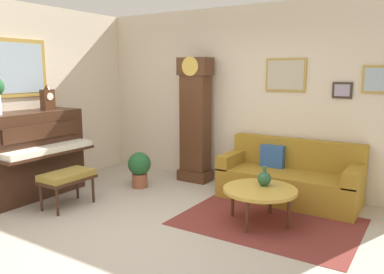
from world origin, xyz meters
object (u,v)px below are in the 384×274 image
at_px(grandfather_clock, 195,123).
at_px(couch, 290,178).
at_px(potted_plant, 139,167).
at_px(piano, 31,154).
at_px(piano_bench, 67,177).
at_px(coffee_table, 260,191).
at_px(mantel_clock, 48,98).
at_px(green_jug, 264,179).

xyz_separation_m(grandfather_clock, couch, (1.65, -0.11, -0.65)).
bearing_deg(potted_plant, grandfather_clock, 56.76).
bearing_deg(couch, potted_plant, -162.38).
height_order(piano, piano_bench, piano).
xyz_separation_m(grandfather_clock, coffee_table, (1.62, -1.13, -0.57)).
height_order(couch, mantel_clock, mantel_clock).
relative_size(piano_bench, green_jug, 2.92).
relative_size(piano, mantel_clock, 3.79).
relative_size(couch, coffee_table, 2.16).
bearing_deg(potted_plant, piano_bench, -101.52).
distance_m(piano, piano_bench, 0.84).
distance_m(mantel_clock, potted_plant, 1.72).
relative_size(piano, potted_plant, 2.57).
distance_m(couch, mantel_clock, 3.72).
bearing_deg(green_jug, mantel_clock, -168.91).
bearing_deg(piano, coffee_table, 14.43).
relative_size(piano, grandfather_clock, 0.71).
xyz_separation_m(couch, mantel_clock, (-3.22, -1.51, 1.10)).
bearing_deg(piano, grandfather_clock, 51.07).
distance_m(couch, green_jug, 0.91).
relative_size(piano_bench, potted_plant, 1.25).
bearing_deg(coffee_table, potted_plant, 171.39).
relative_size(piano, coffee_table, 1.64).
relative_size(coffee_table, green_jug, 3.67).
bearing_deg(mantel_clock, piano, -90.46).
height_order(piano, grandfather_clock, grandfather_clock).
height_order(piano, couch, piano).
distance_m(piano, couch, 3.72).
height_order(grandfather_clock, coffee_table, grandfather_clock).
distance_m(piano_bench, potted_plant, 1.22).
bearing_deg(couch, green_jug, -91.98).
xyz_separation_m(piano_bench, couch, (2.42, 1.88, -0.09)).
bearing_deg(grandfather_clock, potted_plant, -123.24).
bearing_deg(green_jug, potted_plant, 174.89).
height_order(piano_bench, potted_plant, potted_plant).
bearing_deg(piano_bench, grandfather_clock, 68.92).
bearing_deg(grandfather_clock, coffee_table, -34.86).
bearing_deg(mantel_clock, piano_bench, -25.17).
xyz_separation_m(grandfather_clock, green_jug, (1.62, -1.00, -0.45)).
xyz_separation_m(mantel_clock, green_jug, (3.19, 0.62, -0.89)).
relative_size(green_jug, potted_plant, 0.43).
xyz_separation_m(piano_bench, grandfather_clock, (0.77, 2.00, 0.56)).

